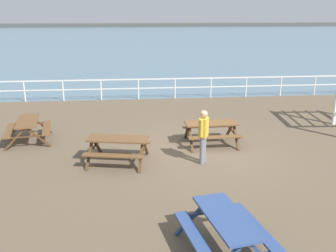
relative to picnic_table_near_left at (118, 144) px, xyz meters
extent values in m
cube|color=brown|center=(2.73, 0.66, -0.68)|extent=(30.00, 24.00, 0.20)
cube|color=slate|center=(2.73, 53.41, -0.58)|extent=(142.00, 90.00, 0.01)
cube|color=#4C4C47|center=(2.73, 96.41, -0.58)|extent=(142.00, 6.00, 1.80)
cube|color=white|center=(2.73, 8.41, 0.47)|extent=(23.00, 0.06, 0.06)
cube|color=white|center=(2.73, 8.41, -0.01)|extent=(23.00, 0.05, 0.05)
cylinder|color=white|center=(-4.94, 8.41, -0.06)|extent=(0.07, 0.07, 1.05)
cylinder|color=white|center=(-3.02, 8.41, -0.06)|extent=(0.07, 0.07, 1.05)
cylinder|color=white|center=(-1.10, 8.41, -0.06)|extent=(0.07, 0.07, 1.05)
cylinder|color=white|center=(0.81, 8.41, -0.06)|extent=(0.07, 0.07, 1.05)
cylinder|color=white|center=(2.73, 8.41, -0.06)|extent=(0.07, 0.07, 1.05)
cylinder|color=white|center=(4.65, 8.41, -0.06)|extent=(0.07, 0.07, 1.05)
cylinder|color=white|center=(6.56, 8.41, -0.06)|extent=(0.07, 0.07, 1.05)
cylinder|color=white|center=(8.48, 8.41, -0.06)|extent=(0.07, 0.07, 1.05)
cylinder|color=white|center=(10.40, 8.41, -0.06)|extent=(0.07, 0.07, 1.05)
cube|color=brown|center=(0.00, 0.00, 0.17)|extent=(1.91, 1.06, 0.05)
cube|color=brown|center=(0.13, 0.61, -0.13)|extent=(1.81, 0.62, 0.04)
cube|color=brown|center=(-0.13, -0.61, -0.13)|extent=(1.81, 0.62, 0.04)
cube|color=#50351E|center=(0.84, 0.21, -0.21)|extent=(0.24, 0.79, 0.79)
cube|color=#50351E|center=(0.69, -0.53, -0.21)|extent=(0.24, 0.79, 0.79)
cube|color=#50351E|center=(0.76, -0.16, -0.16)|extent=(0.37, 1.48, 0.04)
cube|color=#50351E|center=(-0.69, 0.53, -0.21)|extent=(0.24, 0.79, 0.79)
cube|color=#50351E|center=(-0.84, -0.21, -0.21)|extent=(0.24, 0.79, 0.79)
cube|color=#50351E|center=(-0.76, 0.16, -0.16)|extent=(0.37, 1.48, 0.04)
cube|color=brown|center=(3.17, 1.33, 0.17)|extent=(1.81, 0.74, 0.05)
cube|color=brown|center=(3.15, 1.95, -0.13)|extent=(1.80, 0.30, 0.04)
cube|color=brown|center=(3.18, 0.71, -0.13)|extent=(1.80, 0.30, 0.04)
cube|color=#50351E|center=(3.94, 1.72, -0.21)|extent=(0.10, 0.79, 0.79)
cube|color=#50351E|center=(3.95, 0.97, -0.21)|extent=(0.10, 0.79, 0.79)
cube|color=#50351E|center=(3.95, 1.35, -0.16)|extent=(0.09, 1.50, 0.04)
cube|color=#50351E|center=(2.38, 1.69, -0.21)|extent=(0.10, 0.79, 0.79)
cube|color=#50351E|center=(2.39, 0.94, -0.21)|extent=(0.10, 0.79, 0.79)
cube|color=#50351E|center=(2.39, 1.32, -0.16)|extent=(0.09, 1.50, 0.04)
cube|color=brown|center=(-3.21, 2.23, 0.17)|extent=(1.00, 1.89, 0.05)
cube|color=brown|center=(-3.83, 2.12, -0.13)|extent=(0.56, 1.82, 0.04)
cube|color=brown|center=(-2.60, 2.33, -0.13)|extent=(0.56, 1.82, 0.04)
cube|color=#50351E|center=(-3.72, 2.93, -0.21)|extent=(0.79, 0.21, 0.79)
cube|color=#50351E|center=(-2.98, 3.06, -0.21)|extent=(0.79, 0.21, 0.79)
cube|color=#50351E|center=(-3.35, 3.00, -0.16)|extent=(1.49, 0.32, 0.04)
cube|color=#50351E|center=(-3.45, 1.39, -0.21)|extent=(0.79, 0.21, 0.79)
cube|color=#50351E|center=(-2.71, 1.52, -0.21)|extent=(0.79, 0.21, 0.79)
cube|color=#50351E|center=(-3.08, 1.46, -0.16)|extent=(1.49, 0.32, 0.04)
cube|color=#334C84|center=(2.17, -4.72, 0.17)|extent=(1.01, 1.90, 0.05)
cube|color=#334C84|center=(1.56, -4.83, -0.13)|extent=(0.58, 1.82, 0.04)
cube|color=#334C84|center=(2.78, -4.60, -0.13)|extent=(0.58, 1.82, 0.04)
cube|color=navy|center=(1.66, -4.02, -0.21)|extent=(0.79, 0.22, 0.79)
cube|color=navy|center=(2.39, -3.88, -0.21)|extent=(0.79, 0.22, 0.79)
cube|color=navy|center=(2.03, -3.95, -0.16)|extent=(1.49, 0.33, 0.04)
cylinder|color=slate|center=(2.52, -0.41, -0.16)|extent=(0.14, 0.14, 0.85)
cylinder|color=slate|center=(2.61, -0.26, -0.16)|extent=(0.14, 0.14, 0.85)
cube|color=gold|center=(2.56, -0.33, 0.56)|extent=(0.36, 0.40, 0.58)
cylinder|color=gold|center=(2.46, -0.53, 0.58)|extent=(0.09, 0.09, 0.52)
cylinder|color=gold|center=(2.67, -0.14, 0.58)|extent=(0.09, 0.09, 0.52)
sphere|color=tan|center=(2.56, -0.33, 0.96)|extent=(0.23, 0.23, 0.23)
camera|label=1|loc=(0.46, -10.79, 3.90)|focal=40.04mm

